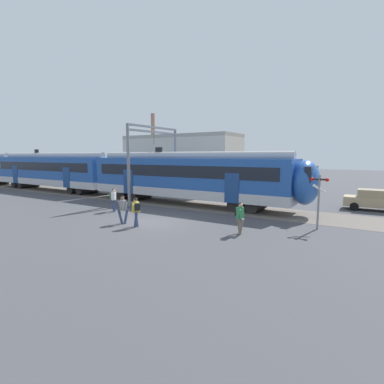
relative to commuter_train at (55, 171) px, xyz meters
The scene contains 11 objects.
ground_plane 21.13m from the commuter_train, 19.16° to the right, with size 160.00×160.00×0.00m, color #424247.
track_bed 7.17m from the commuter_train, ahead, with size 80.00×4.40×0.01m, color #605951.
commuter_train is the anchor object (origin of this frame).
pedestrian_white 16.37m from the commuter_train, 20.00° to the right, with size 0.71×0.52×1.67m.
pedestrian_grey 20.41m from the commuter_train, 23.13° to the right, with size 0.61×0.61×1.67m.
pedestrian_yellow 21.60m from the commuter_train, 22.32° to the right, with size 0.58×0.64×1.67m.
pedestrian_green 26.39m from the commuter_train, 14.34° to the right, with size 0.61×0.61×1.67m.
parked_car_tan 31.64m from the commuter_train, ahead, with size 4.05×1.85×1.54m.
catenary_gantry 14.73m from the commuter_train, ahead, with size 0.24×6.64×6.53m.
crossing_signal 28.94m from the commuter_train, ahead, with size 0.96×0.22×3.00m.
background_building 14.46m from the commuter_train, 39.11° to the left, with size 14.07×5.00×9.20m.
Camera 1 is at (11.66, -13.68, 4.05)m, focal length 28.00 mm.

